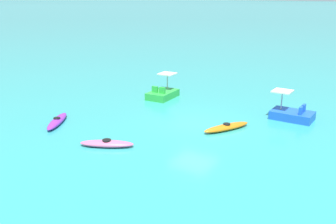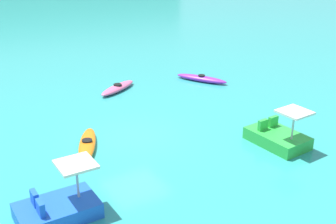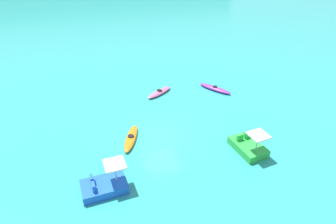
% 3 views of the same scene
% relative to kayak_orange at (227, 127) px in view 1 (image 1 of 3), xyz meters
% --- Properties ---
extents(ground_plane, '(600.00, 600.00, 0.00)m').
position_rel_kayak_orange_xyz_m(ground_plane, '(2.03, -0.05, -0.16)').
color(ground_plane, teal).
extents(kayak_orange, '(1.91, 2.98, 0.37)m').
position_rel_kayak_orange_xyz_m(kayak_orange, '(0.00, 0.00, 0.00)').
color(kayak_orange, orange).
rests_on(kayak_orange, ground_plane).
extents(kayak_pink, '(2.68, 1.87, 0.37)m').
position_rel_kayak_orange_xyz_m(kayak_pink, '(3.93, 5.42, 0.00)').
color(kayak_pink, pink).
rests_on(kayak_pink, ground_plane).
extents(kayak_purple, '(2.07, 2.95, 0.37)m').
position_rel_kayak_orange_xyz_m(kayak_purple, '(8.66, 4.35, -0.00)').
color(kayak_purple, purple).
rests_on(kayak_purple, ground_plane).
extents(pedal_boat_blue, '(2.45, 1.51, 1.68)m').
position_rel_kayak_orange_xyz_m(pedal_boat_blue, '(-2.49, -3.82, 0.17)').
color(pedal_boat_blue, blue).
rests_on(pedal_boat_blue, ground_plane).
extents(pedal_boat_green, '(1.64, 2.52, 1.68)m').
position_rel_kayak_orange_xyz_m(pedal_boat_green, '(6.68, -3.69, 0.17)').
color(pedal_boat_green, green).
rests_on(pedal_boat_green, ground_plane).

